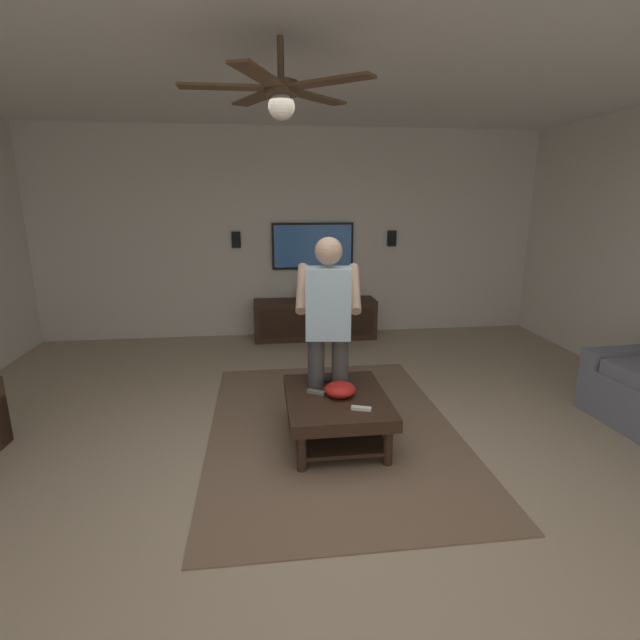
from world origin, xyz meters
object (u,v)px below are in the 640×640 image
at_px(coffee_table, 336,407).
at_px(vase_round, 306,292).
at_px(person_standing, 328,324).
at_px(remote_white, 361,408).
at_px(wall_speaker_left, 392,238).
at_px(media_console, 315,319).
at_px(tv, 313,246).
at_px(ceiling_fan, 280,93).
at_px(wall_speaker_right, 236,240).
at_px(remote_black, 329,379).
at_px(remote_grey, 316,392).
at_px(bowl, 340,389).

bearing_deg(coffee_table, vase_round, -0.77).
relative_size(person_standing, remote_white, 10.93).
xyz_separation_m(coffee_table, wall_speaker_left, (3.17, -1.30, 1.07)).
bearing_deg(remote_white, coffee_table, 134.72).
distance_m(media_console, tv, 1.03).
relative_size(wall_speaker_left, ceiling_fan, 0.19).
xyz_separation_m(tv, person_standing, (-2.93, 0.20, -0.34)).
xyz_separation_m(vase_round, wall_speaker_right, (0.22, 0.94, 0.72)).
relative_size(person_standing, ceiling_fan, 1.44).
height_order(coffee_table, remote_white, remote_white).
bearing_deg(vase_round, remote_black, 178.92).
xyz_separation_m(person_standing, remote_grey, (-0.17, 0.12, -0.52)).
height_order(remote_black, vase_round, vase_round).
bearing_deg(remote_black, remote_white, 36.16).
height_order(coffee_table, wall_speaker_right, wall_speaker_right).
bearing_deg(person_standing, wall_speaker_left, -16.52).
height_order(media_console, bowl, media_console).
xyz_separation_m(person_standing, wall_speaker_right, (2.95, 0.86, 0.44)).
distance_m(remote_white, remote_grey, 0.45).
relative_size(vase_round, ceiling_fan, 0.19).
xyz_separation_m(remote_grey, wall_speaker_left, (3.12, -1.46, 0.96)).
bearing_deg(tv, coffee_table, -2.90).
distance_m(remote_black, vase_round, 2.64).
distance_m(coffee_table, media_console, 2.92).
distance_m(coffee_table, remote_white, 0.34).
bearing_deg(remote_black, media_console, -161.32).
xyz_separation_m(wall_speaker_left, ceiling_fan, (-3.56, 1.73, 1.16)).
height_order(media_console, vase_round, vase_round).
bearing_deg(bowl, coffee_table, 53.24).
height_order(remote_grey, ceiling_fan, ceiling_fan).
bearing_deg(remote_white, tv, 108.66).
distance_m(media_console, vase_round, 0.41).
xyz_separation_m(tv, bowl, (-3.17, 0.13, -0.82)).
relative_size(wall_speaker_right, ceiling_fan, 0.19).
relative_size(remote_grey, vase_round, 0.68).
bearing_deg(wall_speaker_right, wall_speaker_left, -90.00).
relative_size(remote_white, wall_speaker_right, 0.68).
relative_size(coffee_table, remote_grey, 6.67).
distance_m(person_standing, bowl, 0.54).
bearing_deg(vase_round, person_standing, 178.39).
bearing_deg(media_console, wall_speaker_right, -103.46).
xyz_separation_m(remote_grey, vase_round, (2.90, -0.20, 0.25)).
bearing_deg(remote_grey, media_console, 114.55).
distance_m(person_standing, vase_round, 2.75).
relative_size(person_standing, vase_round, 7.45).
height_order(bowl, ceiling_fan, ceiling_fan).
height_order(coffee_table, remote_grey, remote_grey).
distance_m(media_console, person_standing, 2.78).
bearing_deg(wall_speaker_left, media_console, 102.53).
distance_m(bowl, remote_black, 0.35).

